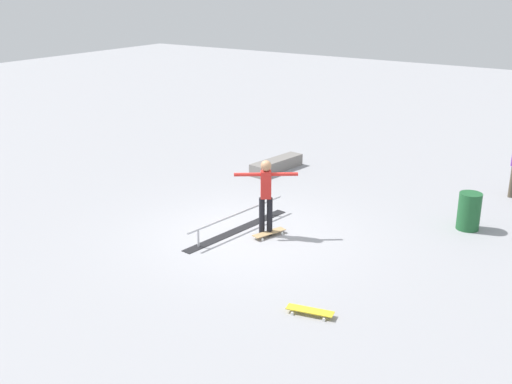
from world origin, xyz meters
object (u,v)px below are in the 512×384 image
Objects in this scene: skate_ledge at (276,165)px; trash_bin at (469,211)px; skateboard_main at (269,233)px; skater_main at (266,192)px; grind_rail at (237,223)px; loose_skateboard_yellow at (310,311)px.

trash_bin reaches higher than skate_ledge.
skateboard_main is (4.18, 2.45, -0.10)m from skate_ledge.
skater_main reaches higher than trash_bin.
grind_rail is 3.75× the size of trash_bin.
skateboard_main is at bearing 30.40° from skate_ledge.
loose_skateboard_yellow is at bearing 36.18° from skate_ledge.
grind_rail reaches higher than skateboard_main.
skater_main is 2.00× the size of trash_bin.
grind_rail is 4.63m from skate_ledge.
grind_rail is 3.88m from loose_skateboard_yellow.
skater_main is at bearing 97.40° from skateboard_main.
grind_rail is at bearing 117.92° from skateboard_main.
skate_ledge is at bearing -102.96° from trash_bin.
grind_rail is 0.78m from skateboard_main.
loose_skateboard_yellow is at bearing 60.73° from grind_rail.
grind_rail reaches higher than skate_ledge.
skater_main is 0.91m from skateboard_main.
skater_main reaches higher than skate_ledge.
skateboard_main is at bearing 106.56° from grind_rail.
skater_main is at bearing -51.75° from trash_bin.
skateboard_main is at bearing -50.72° from trash_bin.
loose_skateboard_yellow is at bearing -11.63° from trash_bin.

